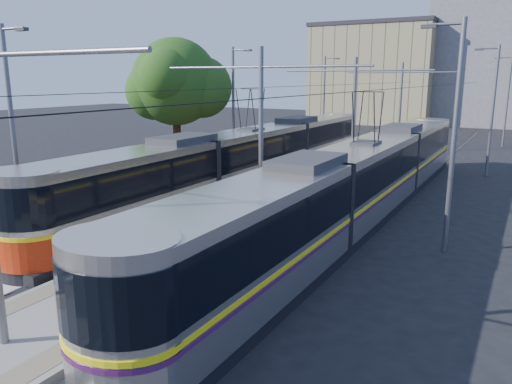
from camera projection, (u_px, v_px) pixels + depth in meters
The scene contains 13 objects.
ground at pixel (131, 290), 14.63m from camera, with size 160.00×160.00×0.00m, color black.
platform at pixel (335, 182), 29.07m from camera, with size 4.00×50.00×0.30m, color gray.
tactile_strip_left at pixel (312, 177), 29.73m from camera, with size 0.70×50.00×0.01m, color gray.
tactile_strip_right at pixel (359, 182), 28.35m from camera, with size 0.70×50.00×0.01m, color gray.
rails at pixel (334, 184), 29.10m from camera, with size 8.71×70.00×0.03m.
tram_left at pixel (251, 159), 27.40m from camera, with size 2.43×30.05×5.50m.
tram_right at pixel (364, 177), 21.72m from camera, with size 2.43×31.51×5.50m.
catenary at pixel (318, 109), 25.67m from camera, with size 9.20×70.00×7.00m.
street_lamps at pixel (359, 108), 31.58m from camera, with size 15.18×38.22×8.00m.
shelter at pixel (331, 169), 25.61m from camera, with size 0.85×1.14×2.25m.
tree at pixel (182, 84), 30.46m from camera, with size 5.83×5.39×8.47m.
building_left at pixel (377, 74), 68.98m from camera, with size 16.32×12.24×13.22m.
building_centre at pixel (509, 59), 64.40m from camera, with size 18.36×14.28×16.74m.
Camera 1 is at (9.85, -10.10, 6.08)m, focal length 35.00 mm.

